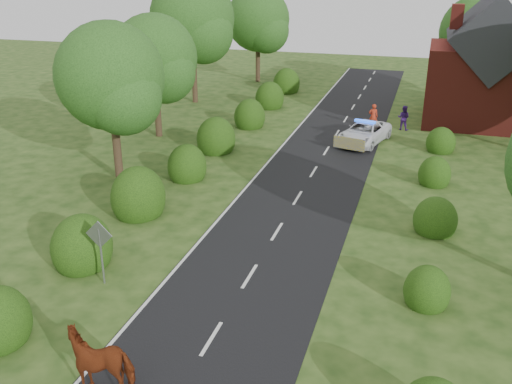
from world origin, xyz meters
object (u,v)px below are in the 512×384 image
(road_sign, at_px, (100,243))
(police_van, at_px, (364,133))
(cow, at_px, (102,362))
(pedestrian_red, at_px, (373,117))
(pedestrian_purple, at_px, (404,118))

(road_sign, relative_size, police_van, 0.47)
(cow, bearing_deg, road_sign, -167.36)
(pedestrian_red, relative_size, pedestrian_purple, 1.04)
(police_van, distance_m, pedestrian_red, 3.55)
(cow, distance_m, police_van, 25.55)
(road_sign, distance_m, cow, 5.69)
(road_sign, distance_m, pedestrian_red, 25.00)
(road_sign, xyz_separation_m, pedestrian_purple, (9.26, 24.38, -0.79))
(cow, distance_m, pedestrian_red, 29.07)
(police_van, bearing_deg, road_sign, -94.38)
(police_van, distance_m, pedestrian_purple, 4.58)
(cow, bearing_deg, pedestrian_red, 153.21)
(police_van, xyz_separation_m, pedestrian_red, (0.18, 3.54, 0.21))
(cow, bearing_deg, police_van, 152.43)
(cow, relative_size, pedestrian_red, 1.23)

